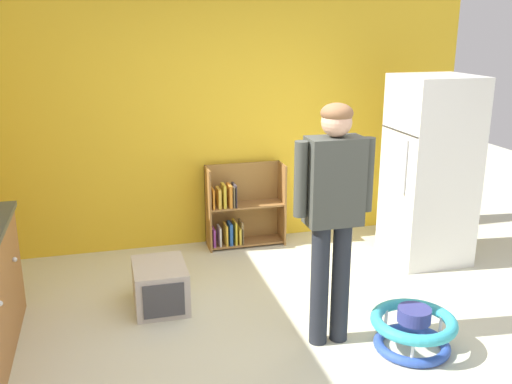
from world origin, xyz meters
TOP-DOWN VIEW (x-y plane):
  - ground_plane at (0.00, 0.00)m, footprint 12.00×12.00m
  - back_wall at (0.00, 2.33)m, footprint 5.20×0.06m
  - refrigerator at (1.79, 1.32)m, footprint 0.73×0.68m
  - bookshelf at (0.12, 2.14)m, footprint 0.80×0.28m
  - standing_person at (0.29, 0.11)m, footprint 0.57×0.22m
  - baby_walker at (0.82, -0.15)m, footprint 0.60×0.60m
  - pet_carrier at (-0.83, 0.97)m, footprint 0.42×0.55m

SIDE VIEW (x-z plane):
  - ground_plane at x=0.00m, z-range 0.00..0.00m
  - baby_walker at x=0.82m, z-range 0.00..0.32m
  - pet_carrier at x=-0.83m, z-range 0.00..0.36m
  - bookshelf at x=0.12m, z-range -0.05..0.80m
  - refrigerator at x=1.79m, z-range 0.00..1.78m
  - standing_person at x=0.29m, z-range 0.18..1.92m
  - back_wall at x=0.00m, z-range 0.00..2.70m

